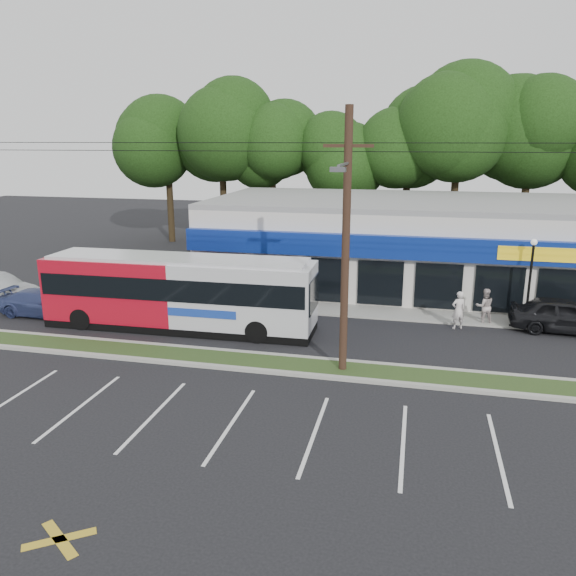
% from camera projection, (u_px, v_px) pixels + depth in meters
% --- Properties ---
extents(ground, '(120.00, 120.00, 0.00)m').
position_uv_depth(ground, '(262.00, 374.00, 21.75)').
color(ground, black).
rests_on(ground, ground).
extents(grass_strip, '(40.00, 1.60, 0.12)m').
position_uv_depth(grass_strip, '(269.00, 363.00, 22.68)').
color(grass_strip, '#253D19').
rests_on(grass_strip, ground).
extents(curb_south, '(40.00, 0.25, 0.14)m').
position_uv_depth(curb_south, '(263.00, 371.00, 21.87)').
color(curb_south, '#9E9E93').
rests_on(curb_south, ground).
extents(curb_north, '(40.00, 0.25, 0.14)m').
position_uv_depth(curb_north, '(274.00, 355.00, 23.48)').
color(curb_north, '#9E9E93').
rests_on(curb_north, ground).
extents(sidewalk, '(32.00, 2.20, 0.10)m').
position_uv_depth(sidewalk, '(401.00, 314.00, 29.13)').
color(sidewalk, '#9E9E93').
rests_on(sidewalk, ground).
extents(strip_mall, '(25.00, 12.55, 5.30)m').
position_uv_depth(strip_mall, '(415.00, 242.00, 34.86)').
color(strip_mall, silver).
rests_on(strip_mall, ground).
extents(utility_pole, '(50.00, 2.77, 10.00)m').
position_uv_depth(utility_pole, '(341.00, 235.00, 20.62)').
color(utility_pole, black).
rests_on(utility_pole, ground).
extents(lamp_post, '(0.30, 0.30, 4.25)m').
position_uv_depth(lamp_post, '(531.00, 272.00, 26.96)').
color(lamp_post, black).
rests_on(lamp_post, ground).
extents(tree_line, '(46.76, 6.76, 11.83)m').
position_uv_depth(tree_line, '(401.00, 145.00, 43.21)').
color(tree_line, black).
rests_on(tree_line, ground).
extents(metrobus, '(13.06, 2.97, 3.50)m').
position_uv_depth(metrobus, '(179.00, 291.00, 26.67)').
color(metrobus, '#AE0D1E').
rests_on(metrobus, ground).
extents(car_dark, '(4.96, 2.27, 1.65)m').
position_uv_depth(car_dark, '(564.00, 315.00, 26.34)').
color(car_dark, black).
rests_on(car_dark, ground).
extents(car_blue, '(4.68, 1.99, 1.34)m').
position_uv_depth(car_blue, '(43.00, 303.00, 28.84)').
color(car_blue, navy).
rests_on(car_blue, ground).
extents(pedestrian_a, '(0.80, 0.69, 1.86)m').
position_uv_depth(pedestrian_a, '(458.00, 310.00, 26.77)').
color(pedestrian_a, silver).
rests_on(pedestrian_a, ground).
extents(pedestrian_b, '(0.98, 0.82, 1.79)m').
position_uv_depth(pedestrian_b, '(485.00, 306.00, 27.51)').
color(pedestrian_b, '#B9AAA7').
rests_on(pedestrian_b, ground).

